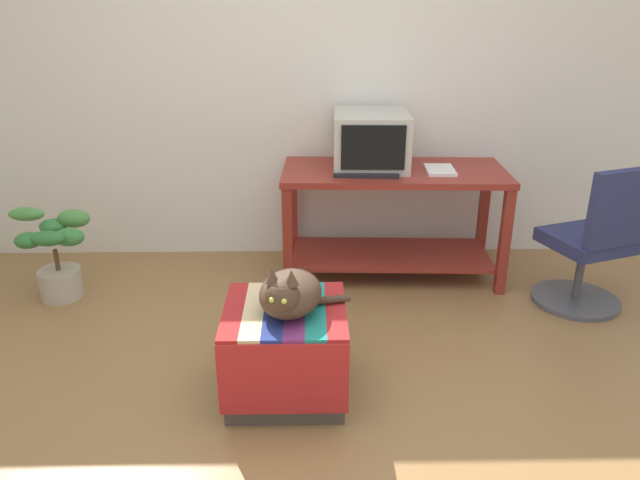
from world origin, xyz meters
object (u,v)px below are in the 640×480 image
at_px(desk, 393,204).
at_px(keyboard, 367,173).
at_px(ottoman_with_blanket, 287,351).
at_px(potted_plant, 57,256).
at_px(office_chair, 593,248).
at_px(cat, 291,293).
at_px(book, 441,170).
at_px(tv_monitor, 371,140).

relative_size(desk, keyboard, 3.61).
bearing_deg(ottoman_with_blanket, desk, 63.43).
height_order(desk, ottoman_with_blanket, desk).
xyz_separation_m(keyboard, ottoman_with_blanket, (-0.47, -1.18, -0.52)).
height_order(potted_plant, office_chair, office_chair).
bearing_deg(potted_plant, ottoman_with_blanket, -35.20).
height_order(desk, keyboard, keyboard).
bearing_deg(cat, ottoman_with_blanket, 131.71).
distance_m(book, office_chair, 1.00).
relative_size(ottoman_with_blanket, cat, 1.25).
bearing_deg(ottoman_with_blanket, book, 53.29).
bearing_deg(tv_monitor, book, -16.29).
distance_m(book, ottoman_with_blanket, 1.66).
bearing_deg(potted_plant, office_chair, -3.32).
xyz_separation_m(tv_monitor, ottoman_with_blanket, (-0.51, -1.41, -0.68)).
distance_m(desk, ottoman_with_blanket, 1.50).
xyz_separation_m(keyboard, cat, (-0.44, -1.23, -0.19)).
height_order(desk, cat, desk).
height_order(ottoman_with_blanket, cat, cat).
bearing_deg(ottoman_with_blanket, keyboard, 68.41).
bearing_deg(book, desk, 170.68).
distance_m(keyboard, cat, 1.32).
bearing_deg(desk, cat, -112.63).
xyz_separation_m(desk, keyboard, (-0.19, -0.14, 0.24)).
relative_size(tv_monitor, potted_plant, 0.94).
height_order(keyboard, cat, keyboard).
distance_m(tv_monitor, keyboard, 0.28).
distance_m(tv_monitor, office_chair, 1.48).
relative_size(ottoman_with_blanket, potted_plant, 0.96).
relative_size(tv_monitor, ottoman_with_blanket, 0.98).
height_order(desk, book, book).
bearing_deg(potted_plant, keyboard, 5.21).
xyz_separation_m(tv_monitor, book, (0.43, -0.14, -0.16)).
bearing_deg(potted_plant, book, 6.04).
bearing_deg(office_chair, keyboard, -34.77).
height_order(book, cat, book).
bearing_deg(office_chair, ottoman_with_blanket, 5.58).
relative_size(desk, office_chair, 1.62).
bearing_deg(tv_monitor, keyboard, -99.00).
relative_size(book, office_chair, 0.29).
bearing_deg(desk, book, -9.69).
relative_size(tv_monitor, cat, 1.22).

